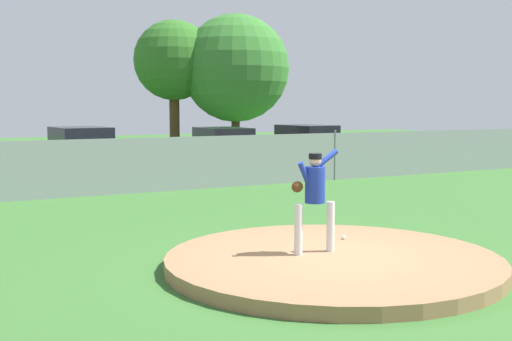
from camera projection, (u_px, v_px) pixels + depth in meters
name	position (u px, v px, depth m)	size (l,w,h in m)	color
ground_plane	(187.00, 213.00, 15.55)	(80.00, 80.00, 0.00)	#386B2D
asphalt_strip	(95.00, 178.00, 22.99)	(44.00, 7.00, 0.01)	#2B2B2D
pitchers_mound	(332.00, 262.00, 10.30)	(5.31, 5.31, 0.21)	#99704C
pitcher_youth	(314.00, 192.00, 10.34)	(0.82, 0.32, 1.67)	silver
baseball	(344.00, 237.00, 11.51)	(0.07, 0.07, 0.07)	white
chainlink_fence	(134.00, 166.00, 18.97)	(35.78, 0.07, 1.72)	gray
parked_car_charcoal	(307.00, 147.00, 27.12)	(2.09, 4.56, 1.75)	#232328
parked_car_champagne	(223.00, 150.00, 25.74)	(2.11, 4.77, 1.69)	tan
parked_car_slate	(81.00, 154.00, 22.95)	(2.11, 4.28, 1.81)	slate
traffic_cone_orange	(125.00, 166.00, 24.84)	(0.40, 0.40, 0.55)	orange
tree_broad_right	(174.00, 61.00, 34.50)	(4.25, 4.25, 7.07)	#4C331E
tree_tall_centre	(235.00, 68.00, 34.77)	(5.75, 5.75, 7.42)	#4C331E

